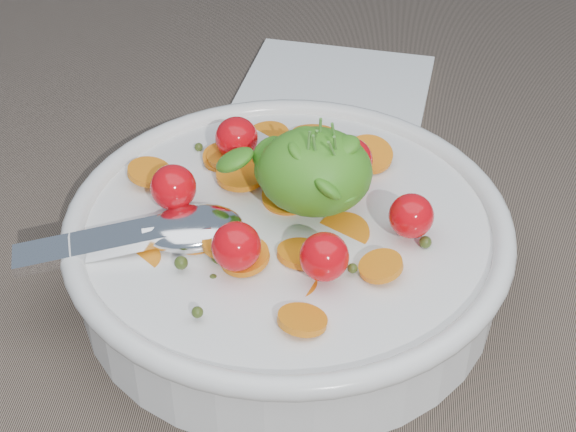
{
  "coord_description": "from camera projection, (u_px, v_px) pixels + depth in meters",
  "views": [
    {
      "loc": [
        0.02,
        -0.41,
        0.39
      ],
      "look_at": [
        -0.02,
        0.0,
        0.05
      ],
      "focal_mm": 55.0,
      "sensor_mm": 36.0,
      "label": 1
    }
  ],
  "objects": [
    {
      "name": "napkin",
      "position": [
        335.0,
        88.0,
        0.75
      ],
      "size": [
        0.17,
        0.16,
        0.01
      ],
      "primitive_type": "cube",
      "rotation": [
        0.0,
        0.0,
        -0.13
      ],
      "color": "white",
      "rests_on": "ground"
    },
    {
      "name": "ground",
      "position": [
        321.0,
        285.0,
        0.56
      ],
      "size": [
        6.0,
        6.0,
        0.0
      ],
      "primitive_type": "plane",
      "color": "#756353",
      "rests_on": "ground"
    },
    {
      "name": "bowl",
      "position": [
        288.0,
        244.0,
        0.55
      ],
      "size": [
        0.29,
        0.27,
        0.12
      ],
      "color": "white",
      "rests_on": "ground"
    }
  ]
}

